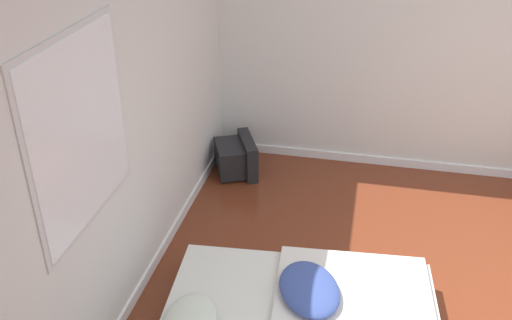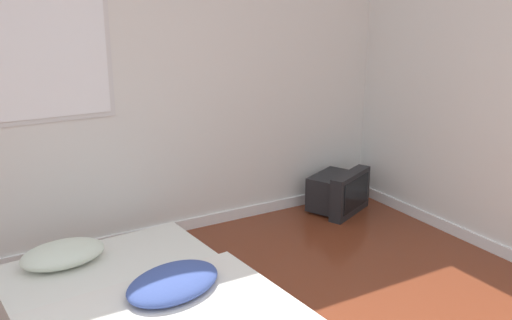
# 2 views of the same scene
# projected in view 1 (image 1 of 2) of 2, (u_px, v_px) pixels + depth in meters

# --- Properties ---
(wall_back) EXTENTS (7.38, 0.08, 2.60)m
(wall_back) POSITION_uv_depth(u_px,v_px,m) (109.00, 148.00, 3.61)
(wall_back) COLOR silver
(wall_back) RESTS_ON ground_plane
(crt_tv) EXTENTS (0.60, 0.54, 0.37)m
(crt_tv) POSITION_uv_depth(u_px,v_px,m) (237.00, 157.00, 5.82)
(crt_tv) COLOR black
(crt_tv) RESTS_ON ground_plane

